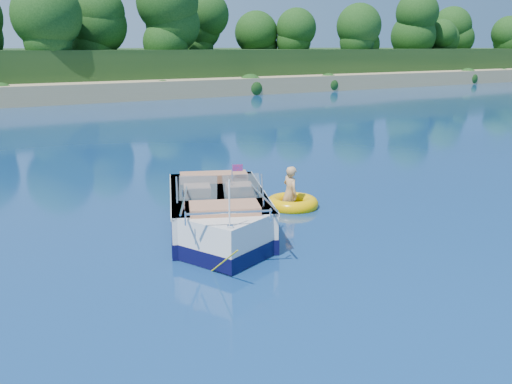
% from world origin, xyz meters
% --- Properties ---
extents(ground, '(160.00, 160.00, 0.00)m').
position_xyz_m(ground, '(0.00, 0.00, 0.00)').
color(ground, '#0B254F').
rests_on(ground, ground).
extents(motorboat, '(3.79, 5.94, 2.11)m').
position_xyz_m(motorboat, '(0.92, 1.08, 0.41)').
color(motorboat, silver).
rests_on(motorboat, ground).
extents(tow_tube, '(1.67, 1.67, 0.38)m').
position_xyz_m(tow_tube, '(3.70, 2.02, 0.10)').
color(tow_tube, '#FFBA00').
rests_on(tow_tube, ground).
extents(boy, '(0.38, 0.85, 1.66)m').
position_xyz_m(boy, '(3.67, 2.12, 0.00)').
color(boy, tan).
rests_on(boy, ground).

